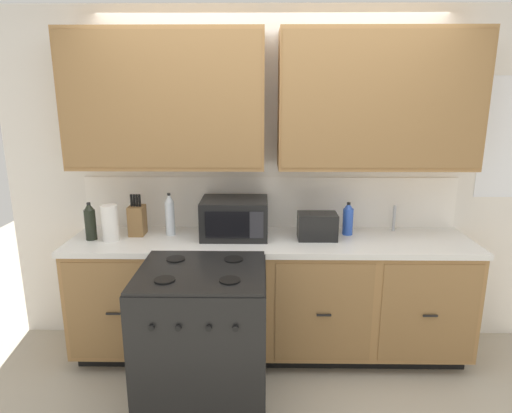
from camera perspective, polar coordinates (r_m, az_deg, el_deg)
ground_plane at (r=3.35m, az=1.88°, el=-21.05°), size 8.00×8.00×0.00m
wall_unit at (r=3.24m, az=2.01°, el=9.55°), size 4.08×0.40×2.56m
counter_run at (r=3.37m, az=1.90°, el=-11.49°), size 2.91×0.64×0.92m
stove_range at (r=2.84m, az=-6.83°, el=-16.95°), size 0.76×0.68×0.95m
microwave at (r=3.22m, az=-2.79°, el=-1.49°), size 0.48×0.37×0.28m
toaster at (r=3.20m, az=7.94°, el=-2.54°), size 0.28×0.18×0.19m
knife_block at (r=3.38m, az=-15.14°, el=-1.66°), size 0.11×0.14×0.31m
sink_faucet at (r=3.52m, az=17.45°, el=-1.46°), size 0.02×0.02×0.20m
paper_towel_roll at (r=3.29m, az=-18.40°, el=-2.04°), size 0.12×0.12×0.26m
bottle_blue at (r=3.34m, az=11.83°, el=-1.58°), size 0.08×0.08×0.25m
bottle_clear at (r=3.31m, az=-11.11°, el=-1.05°), size 0.07×0.07×0.32m
bottle_dark at (r=3.36m, az=-20.69°, el=-1.84°), size 0.08×0.08×0.27m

